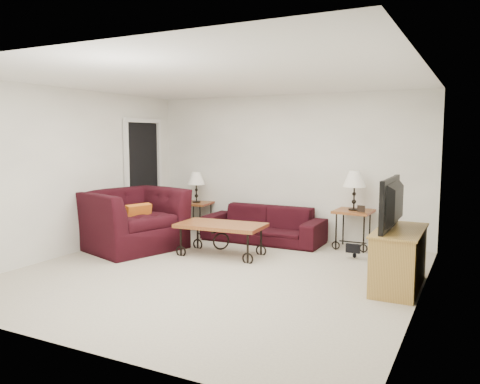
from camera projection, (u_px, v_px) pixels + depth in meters
name	position (u px, v px, depth m)	size (l,w,h in m)	color
ground	(216.00, 273.00, 6.26)	(5.00, 5.00, 0.00)	beige
wall_back	(287.00, 167.00, 8.33)	(5.00, 0.02, 2.50)	white
wall_front	(63.00, 202.00, 3.90)	(5.00, 0.02, 2.50)	white
wall_left	(73.00, 172.00, 7.24)	(0.02, 5.00, 2.50)	white
wall_right	(422.00, 188.00, 4.99)	(0.02, 5.00, 2.50)	white
ceiling	(215.00, 79.00, 5.97)	(5.00, 5.00, 0.00)	white
doorway	(143.00, 179.00, 8.71)	(0.08, 0.94, 2.04)	black
sofa	(263.00, 224.00, 8.11)	(2.04, 0.80, 0.60)	black
side_table_left	(197.00, 217.00, 8.93)	(0.52, 0.52, 0.56)	brown
side_table_right	(353.00, 229.00, 7.60)	(0.57, 0.57, 0.62)	brown
lamp_left	(196.00, 187.00, 8.86)	(0.32, 0.32, 0.56)	black
lamp_right	(354.00, 191.00, 7.53)	(0.35, 0.35, 0.62)	black
photo_frame_left	(185.00, 200.00, 8.82)	(0.11, 0.02, 0.09)	black
photo_frame_right	(361.00, 209.00, 7.36)	(0.12, 0.02, 0.10)	black
coffee_table	(221.00, 239.00, 7.17)	(1.29, 0.70, 0.48)	brown
armchair	(132.00, 219.00, 7.58)	(1.45, 1.27, 0.94)	black
throw_pillow	(138.00, 218.00, 7.46)	(0.43, 0.11, 0.43)	orange
tv_stand	(399.00, 259.00, 5.61)	(0.49, 1.17, 0.70)	#AE8940
television	(399.00, 204.00, 5.55)	(1.05, 0.14, 0.60)	black
backpack	(355.00, 244.00, 7.01)	(0.31, 0.24, 0.41)	black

